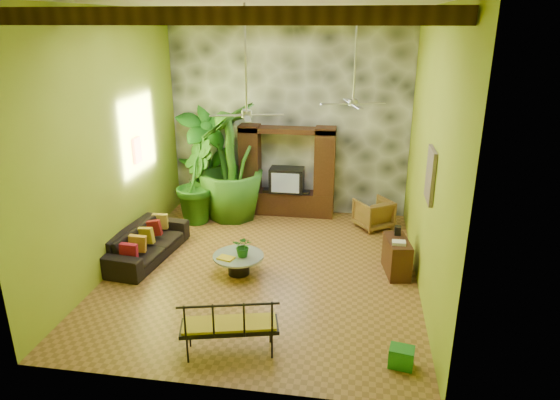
% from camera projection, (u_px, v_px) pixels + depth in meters
% --- Properties ---
extents(ground, '(7.00, 7.00, 0.00)m').
position_uv_depth(ground, '(264.00, 269.00, 10.08)').
color(ground, brown).
rests_on(ground, ground).
extents(ceiling, '(6.00, 7.00, 0.02)m').
position_uv_depth(ceiling, '(261.00, 4.00, 8.39)').
color(ceiling, silver).
rests_on(ceiling, back_wall).
extents(back_wall, '(6.00, 0.02, 5.00)m').
position_uv_depth(back_wall, '(289.00, 115.00, 12.49)').
color(back_wall, '#94A826').
rests_on(back_wall, ground).
extents(left_wall, '(0.02, 7.00, 5.00)m').
position_uv_depth(left_wall, '(111.00, 143.00, 9.68)').
color(left_wall, '#94A826').
rests_on(left_wall, ground).
extents(right_wall, '(0.02, 7.00, 5.00)m').
position_uv_depth(right_wall, '(430.00, 155.00, 8.79)').
color(right_wall, '#94A826').
rests_on(right_wall, ground).
extents(stone_accent_wall, '(5.98, 0.10, 4.98)m').
position_uv_depth(stone_accent_wall, '(289.00, 116.00, 12.43)').
color(stone_accent_wall, '#383C40').
rests_on(stone_accent_wall, ground).
extents(ceiling_beams, '(5.95, 5.36, 0.22)m').
position_uv_depth(ceiling_beams, '(261.00, 17.00, 8.47)').
color(ceiling_beams, '#341E10').
rests_on(ceiling_beams, ceiling).
extents(entertainment_center, '(2.40, 0.55, 2.30)m').
position_uv_depth(entertainment_center, '(287.00, 178.00, 12.67)').
color(entertainment_center, black).
rests_on(entertainment_center, ground).
extents(ceiling_fan_front, '(1.28, 1.28, 1.86)m').
position_uv_depth(ceiling_fan_front, '(246.00, 102.00, 8.59)').
color(ceiling_fan_front, '#ADADB1').
rests_on(ceiling_fan_front, ceiling).
extents(ceiling_fan_back, '(1.28, 1.28, 1.86)m').
position_uv_depth(ceiling_fan_back, '(354.00, 92.00, 9.81)').
color(ceiling_fan_back, '#ADADB1').
rests_on(ceiling_fan_back, ceiling).
extents(wall_art_mask, '(0.06, 0.32, 0.55)m').
position_uv_depth(wall_art_mask, '(137.00, 150.00, 10.74)').
color(wall_art_mask, '#BE7C16').
rests_on(wall_art_mask, left_wall).
extents(wall_art_painting, '(0.06, 0.70, 0.90)m').
position_uv_depth(wall_art_painting, '(430.00, 175.00, 8.31)').
color(wall_art_painting, '#275991').
rests_on(wall_art_painting, right_wall).
extents(sofa, '(1.15, 2.38, 0.67)m').
position_uv_depth(sofa, '(146.00, 243.00, 10.47)').
color(sofa, black).
rests_on(sofa, ground).
extents(wicker_armchair, '(1.07, 1.07, 0.71)m').
position_uv_depth(wicker_armchair, '(373.00, 214.00, 12.01)').
color(wicker_armchair, olive).
rests_on(wicker_armchair, ground).
extents(tall_plant_a, '(1.80, 1.56, 2.86)m').
position_uv_depth(tall_plant_a, '(208.00, 157.00, 12.83)').
color(tall_plant_a, '#1B5D18').
rests_on(tall_plant_a, ground).
extents(tall_plant_b, '(1.17, 1.33, 2.05)m').
position_uv_depth(tall_plant_b, '(195.00, 181.00, 12.20)').
color(tall_plant_b, '#205817').
rests_on(tall_plant_b, ground).
extents(tall_plant_c, '(1.89, 1.89, 2.92)m').
position_uv_depth(tall_plant_c, '(231.00, 162.00, 12.27)').
color(tall_plant_c, '#2C641A').
rests_on(tall_plant_c, ground).
extents(coffee_table, '(1.00, 1.00, 0.40)m').
position_uv_depth(coffee_table, '(239.00, 262.00, 9.82)').
color(coffee_table, black).
rests_on(coffee_table, ground).
extents(centerpiece_plant, '(0.40, 0.35, 0.43)m').
position_uv_depth(centerpiece_plant, '(243.00, 246.00, 9.65)').
color(centerpiece_plant, '#1B5817').
rests_on(centerpiece_plant, coffee_table).
extents(yellow_tray, '(0.35, 0.29, 0.03)m').
position_uv_depth(yellow_tray, '(226.00, 258.00, 9.61)').
color(yellow_tray, yellow).
rests_on(yellow_tray, coffee_table).
extents(iron_bench, '(1.52, 0.86, 0.57)m').
position_uv_depth(iron_bench, '(228.00, 324.00, 7.29)').
color(iron_bench, black).
rests_on(iron_bench, ground).
extents(side_console, '(0.54, 0.95, 0.72)m').
position_uv_depth(side_console, '(397.00, 256.00, 9.80)').
color(side_console, '#3B2413').
rests_on(side_console, ground).
extents(green_bin, '(0.39, 0.32, 0.31)m').
position_uv_depth(green_bin, '(401.00, 357.00, 7.19)').
color(green_bin, '#1C6930').
rests_on(green_bin, ground).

